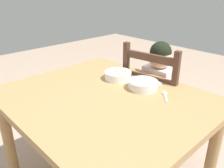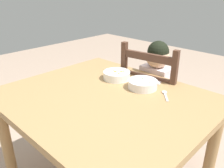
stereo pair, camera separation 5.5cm
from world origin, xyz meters
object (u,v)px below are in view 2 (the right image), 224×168
dining_table (105,112)px  child_figure (153,85)px  bowl_of_carrots (117,75)px  bowl_of_peas (143,84)px  dining_chair (153,105)px  spoon (165,94)px

dining_table → child_figure: size_ratio=1.21×
child_figure → bowl_of_carrots: size_ratio=5.33×
bowl_of_peas → dining_table: bearing=-109.6°
dining_chair → bowl_of_carrots: (-0.12, -0.30, 0.31)m
bowl_of_peas → bowl_of_carrots: size_ratio=0.99×
dining_chair → bowl_of_carrots: 0.44m
child_figure → bowl_of_peas: size_ratio=5.37×
child_figure → bowl_of_carrots: bearing=-110.7°
bowl_of_peas → bowl_of_carrots: same height
dining_chair → spoon: 0.47m
bowl_of_carrots → bowl_of_peas: bearing=0.0°
dining_table → bowl_of_peas: 0.29m
dining_chair → spoon: (0.25, -0.28, 0.28)m
dining_chair → spoon: size_ratio=8.29×
bowl_of_peas → spoon: bowl_of_peas is taller
dining_table → spoon: spoon is taller
dining_table → bowl_of_peas: bowl_of_peas is taller
bowl_of_peas → bowl_of_carrots: bearing=-180.0°
bowl_of_carrots → child_figure: bearing=69.3°
child_figure → bowl_of_carrots: 0.34m
dining_table → spoon: (0.24, 0.26, 0.11)m
bowl_of_carrots → spoon: 0.37m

